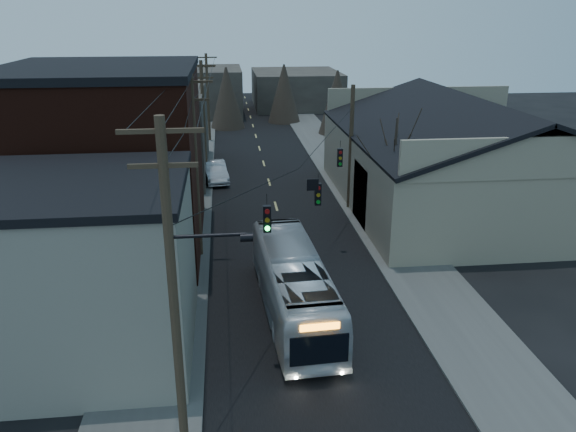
# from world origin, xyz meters

# --- Properties ---
(road_surface) EXTENTS (9.00, 110.00, 0.02)m
(road_surface) POSITION_xyz_m (0.00, 30.00, 0.01)
(road_surface) COLOR black
(road_surface) RESTS_ON ground
(sidewalk_left) EXTENTS (4.00, 110.00, 0.12)m
(sidewalk_left) POSITION_xyz_m (-6.50, 30.00, 0.06)
(sidewalk_left) COLOR #474744
(sidewalk_left) RESTS_ON ground
(sidewalk_right) EXTENTS (4.00, 110.00, 0.12)m
(sidewalk_right) POSITION_xyz_m (6.50, 30.00, 0.06)
(sidewalk_right) COLOR #474744
(sidewalk_right) RESTS_ON ground
(building_clapboard) EXTENTS (8.00, 8.00, 7.00)m
(building_clapboard) POSITION_xyz_m (-9.00, 9.00, 3.50)
(building_clapboard) COLOR slate
(building_clapboard) RESTS_ON ground
(building_brick) EXTENTS (10.00, 12.00, 10.00)m
(building_brick) POSITION_xyz_m (-10.00, 20.00, 5.00)
(building_brick) COLOR black
(building_brick) RESTS_ON ground
(building_left_far) EXTENTS (9.00, 14.00, 7.00)m
(building_left_far) POSITION_xyz_m (-9.50, 36.00, 3.50)
(building_left_far) COLOR #332D29
(building_left_far) RESTS_ON ground
(warehouse) EXTENTS (16.16, 20.60, 7.73)m
(warehouse) POSITION_xyz_m (13.00, 25.00, 2.70)
(warehouse) COLOR gray
(warehouse) RESTS_ON ground
(building_far_left) EXTENTS (10.00, 12.00, 6.00)m
(building_far_left) POSITION_xyz_m (-6.00, 65.00, 3.00)
(building_far_left) COLOR #332D29
(building_far_left) RESTS_ON ground
(building_far_right) EXTENTS (12.00, 14.00, 5.00)m
(building_far_right) POSITION_xyz_m (7.00, 70.00, 2.50)
(building_far_right) COLOR #332D29
(building_far_right) RESTS_ON ground
(bare_tree) EXTENTS (0.40, 0.40, 7.20)m
(bare_tree) POSITION_xyz_m (6.50, 20.00, 3.60)
(bare_tree) COLOR black
(bare_tree) RESTS_ON ground
(utility_lines) EXTENTS (11.24, 45.28, 10.50)m
(utility_lines) POSITION_xyz_m (-3.11, 24.14, 4.95)
(utility_lines) COLOR #382B1E
(utility_lines) RESTS_ON ground
(bus) EXTENTS (3.06, 10.81, 2.98)m
(bus) POSITION_xyz_m (-0.60, 10.96, 1.49)
(bus) COLOR silver
(bus) RESTS_ON ground
(parked_car) EXTENTS (2.33, 5.00, 1.59)m
(parked_car) POSITION_xyz_m (-4.30, 32.84, 0.79)
(parked_car) COLOR #B6B8BF
(parked_car) RESTS_ON ground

